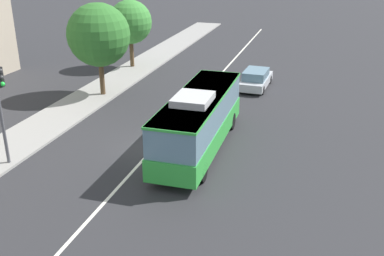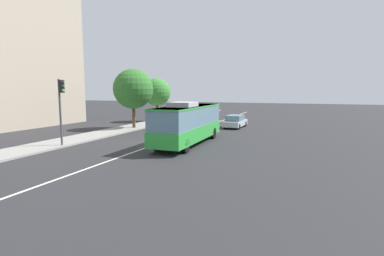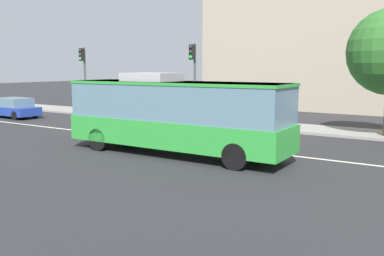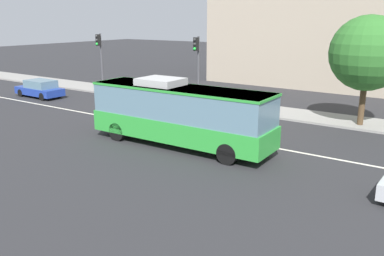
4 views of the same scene
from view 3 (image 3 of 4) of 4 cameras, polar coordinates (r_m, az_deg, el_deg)
ground_plane at (r=20.39m, az=0.52°, el=-2.25°), size 160.00×160.00×0.00m
sidewalk_kerb at (r=26.97m, az=9.16°, el=0.37°), size 80.00×3.36×0.14m
lane_centre_line at (r=20.39m, az=0.52°, el=-2.24°), size 76.00×0.16×0.01m
transit_bus at (r=17.88m, az=-2.35°, el=2.12°), size 10.03×2.61×3.46m
sedan_blue at (r=33.87m, az=-22.95°, el=2.52°), size 4.53×1.89×1.46m
traffic_light_near_corner at (r=27.46m, az=0.19°, el=7.92°), size 0.35×0.62×5.20m
traffic_light_mid_block at (r=34.04m, az=-14.43°, el=7.72°), size 0.32×0.62×5.20m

